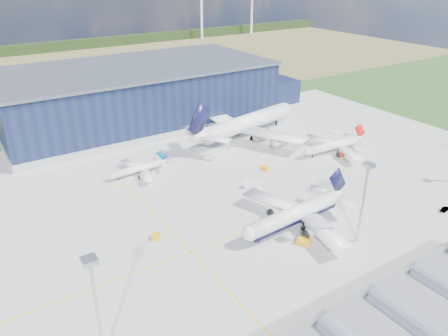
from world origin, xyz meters
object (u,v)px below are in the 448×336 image
airliner_widebody (248,114)px  car_b (445,209)px  gse_tug_c (265,168)px  gse_tug_a (304,241)px  light_mast_center (365,190)px  gse_van_a (305,212)px  airliner_regional (137,166)px  gse_tug_b (156,236)px  gse_van_b (252,185)px  light_mast_west (95,293)px  hangar (142,96)px  airliner_navy (294,207)px  airliner_red (333,141)px  gse_cart_b (208,157)px  gse_cart_a (335,132)px

airliner_widebody → car_b: (13.49, -83.21, -9.48)m
gse_tug_c → gse_tug_a: bearing=-121.4°
light_mast_center → gse_tug_a: bearing=152.6°
gse_tug_a → gse_van_a: bearing=15.7°
airliner_regional → gse_tug_b: size_ratio=7.64×
light_mast_center → gse_van_b: light_mast_center is taller
light_mast_west → light_mast_center: size_ratio=1.00×
gse_van_a → hangar: bearing=-0.2°
light_mast_center → gse_tug_c: 51.35m
airliner_widebody → hangar: bearing=110.5°
light_mast_west → airliner_regional: size_ratio=1.00×
airliner_regional → gse_van_b: airliner_regional is taller
hangar → gse_tug_b: hangar is taller
airliner_navy → car_b: 48.67m
airliner_navy → gse_tug_a: bearing=66.8°
airliner_red → gse_van_b: (-44.09, -6.42, -3.96)m
airliner_widebody → gse_van_a: (-23.90, -62.09, -9.03)m
light_mast_west → gse_van_a: size_ratio=4.64×
gse_van_a → gse_cart_b: (-2.32, 51.83, -0.49)m
light_mast_west → car_b: light_mast_west is taller
hangar → gse_van_a: (4.37, -107.49, -10.53)m
gse_van_a → gse_cart_a: bearing=-55.5°
gse_van_a → gse_cart_a: (58.13, 43.82, -0.51)m
light_mast_west → airliner_widebody: 120.95m
gse_van_b → gse_cart_b: bearing=39.4°
gse_cart_b → airliner_red: bearing=-89.3°
light_mast_west → gse_tug_b: light_mast_west is taller
airliner_navy → airliner_regional: 60.28m
car_b → gse_tug_b: bearing=60.5°
hangar → airliner_red: (45.60, -78.22, -6.58)m
airliner_regional → car_b: 100.58m
airliner_widebody → gse_cart_a: size_ratio=23.36×
gse_van_b → car_b: 59.61m
gse_van_b → airliner_regional: bearing=83.7°
gse_tug_a → car_b: gse_tug_a is taller
gse_cart_b → light_mast_center: bearing=-147.6°
airliner_widebody → gse_tug_c: (-14.21, -30.71, -9.44)m
light_mast_west → gse_tug_c: 92.18m
hangar → gse_van_a: size_ratio=29.25×
hangar → car_b: (41.76, -128.61, -10.98)m
airliner_navy → hangar: bearing=-94.6°
light_mast_west → gse_cart_a: bearing=26.0°
airliner_navy → gse_van_a: airliner_navy is taller
airliner_regional → airliner_navy: bearing=111.4°
gse_van_b → car_b: gse_van_b is taller
gse_tug_a → gse_tug_b: 39.99m
gse_van_a → gse_tug_c: bearing=-19.7°
gse_van_b → gse_cart_b: 28.99m
gse_tug_c → gse_cart_b: 23.71m
hangar → gse_cart_b: (2.05, -55.66, -11.02)m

